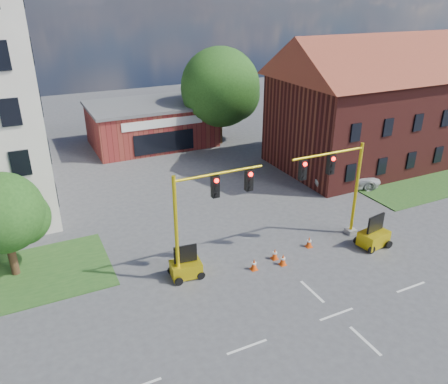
{
  "coord_description": "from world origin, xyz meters",
  "views": [
    {
      "loc": [
        -12.39,
        -12.91,
        14.29
      ],
      "look_at": [
        -1.3,
        10.0,
        2.78
      ],
      "focal_mm": 35.0,
      "sensor_mm": 36.0,
      "label": 1
    }
  ],
  "objects_px": {
    "signal_mast_west": "(205,211)",
    "trailer_east": "(374,237)",
    "signal_mast_east": "(337,183)",
    "pickup_white": "(346,177)",
    "trailer_west": "(186,267)"
  },
  "relations": [
    {
      "from": "trailer_west",
      "to": "trailer_east",
      "type": "relative_size",
      "value": 0.93
    },
    {
      "from": "trailer_west",
      "to": "pickup_white",
      "type": "height_order",
      "value": "trailer_west"
    },
    {
      "from": "signal_mast_west",
      "to": "pickup_white",
      "type": "height_order",
      "value": "signal_mast_west"
    },
    {
      "from": "signal_mast_west",
      "to": "trailer_east",
      "type": "distance_m",
      "value": 11.17
    },
    {
      "from": "signal_mast_west",
      "to": "trailer_west",
      "type": "distance_m",
      "value": 3.52
    },
    {
      "from": "signal_mast_east",
      "to": "trailer_east",
      "type": "relative_size",
      "value": 3.04
    },
    {
      "from": "signal_mast_west",
      "to": "signal_mast_east",
      "type": "xyz_separation_m",
      "value": [
        8.71,
        0.0,
        0.0
      ]
    },
    {
      "from": "trailer_east",
      "to": "pickup_white",
      "type": "bearing_deg",
      "value": 51.13
    },
    {
      "from": "signal_mast_west",
      "to": "trailer_east",
      "type": "relative_size",
      "value": 3.04
    },
    {
      "from": "signal_mast_west",
      "to": "trailer_east",
      "type": "xyz_separation_m",
      "value": [
        10.52,
        -1.85,
        -3.28
      ]
    },
    {
      "from": "pickup_white",
      "to": "signal_mast_east",
      "type": "bearing_deg",
      "value": 158.12
    },
    {
      "from": "signal_mast_west",
      "to": "trailer_east",
      "type": "bearing_deg",
      "value": -9.96
    },
    {
      "from": "trailer_east",
      "to": "signal_mast_east",
      "type": "bearing_deg",
      "value": 125.2
    },
    {
      "from": "signal_mast_east",
      "to": "pickup_white",
      "type": "distance_m",
      "value": 9.52
    },
    {
      "from": "signal_mast_east",
      "to": "trailer_east",
      "type": "bearing_deg",
      "value": -45.6
    }
  ]
}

